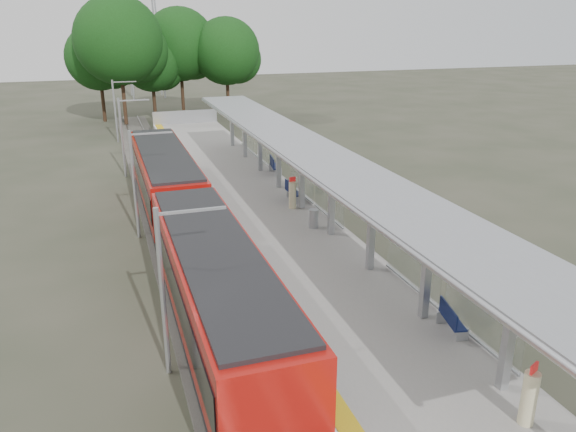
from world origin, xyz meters
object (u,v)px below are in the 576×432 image
at_px(bench_near, 451,318).
at_px(info_pillar_far, 292,195).
at_px(litter_bin, 314,219).
at_px(info_pillar_near, 529,398).
at_px(train, 184,220).
at_px(bench_mid, 292,191).
at_px(bench_far, 274,165).

distance_m(bench_near, info_pillar_far, 13.22).
relative_size(info_pillar_far, litter_bin, 1.86).
bearing_deg(info_pillar_near, info_pillar_far, 65.40).
bearing_deg(train, bench_mid, 33.63).
relative_size(bench_near, bench_mid, 0.94).
distance_m(bench_near, info_pillar_near, 4.29).
relative_size(train, info_pillar_near, 16.25).
height_order(bench_near, info_pillar_far, info_pillar_far).
distance_m(train, info_pillar_far, 6.76).
relative_size(bench_mid, bench_far, 0.92).
bearing_deg(litter_bin, train, 179.85).
distance_m(train, info_pillar_near, 15.64).
bearing_deg(bench_mid, info_pillar_far, -111.71).
bearing_deg(info_pillar_far, train, -159.14).
xyz_separation_m(train, bench_far, (7.10, 9.90, -0.47)).
bearing_deg(info_pillar_far, litter_bin, -95.74).
height_order(train, litter_bin, train).
distance_m(bench_far, litter_bin, 9.97).
distance_m(train, bench_far, 12.19).
relative_size(train, bench_mid, 17.85).
bearing_deg(bench_near, info_pillar_near, -86.09).
distance_m(info_pillar_near, litter_bin, 14.37).
bearing_deg(bench_far, bench_mid, -88.11).
relative_size(train, bench_far, 16.46).
bearing_deg(train, info_pillar_near, -66.88).
height_order(info_pillar_near, info_pillar_far, info_pillar_near).
height_order(bench_near, bench_mid, bench_mid).
bearing_deg(bench_mid, train, -149.39).
height_order(info_pillar_near, litter_bin, info_pillar_near).
bearing_deg(litter_bin, bench_near, -85.78).
relative_size(train, bench_near, 19.02).
height_order(bench_near, bench_far, bench_far).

